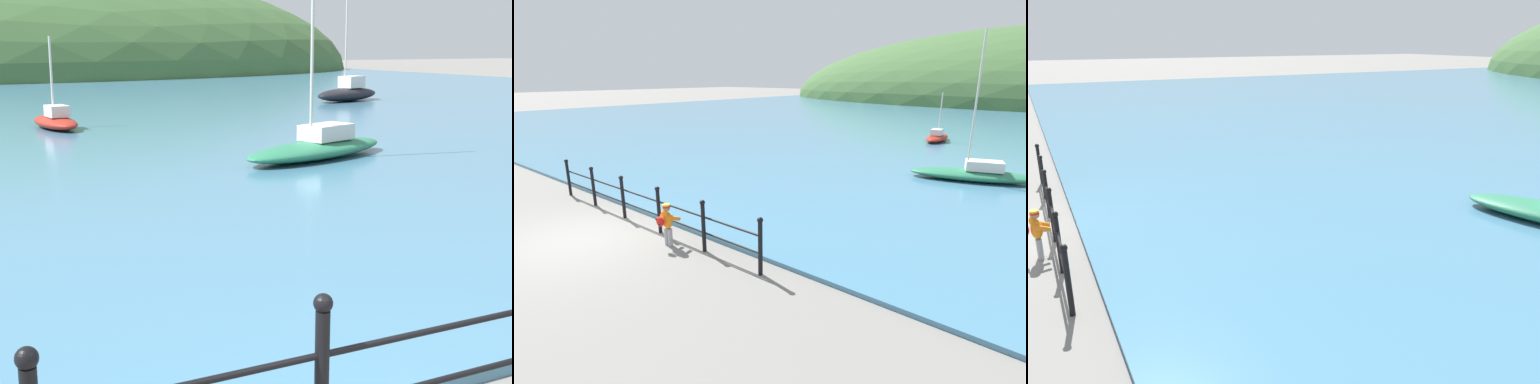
{
  "view_description": "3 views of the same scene",
  "coord_description": "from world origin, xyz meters",
  "views": [
    {
      "loc": [
        -2.66,
        -1.89,
        2.65
      ],
      "look_at": [
        1.25,
        5.97,
        0.82
      ],
      "focal_mm": 50.0,
      "sensor_mm": 36.0,
      "label": 1
    },
    {
      "loc": [
        9.34,
        -3.79,
        3.79
      ],
      "look_at": [
        2.68,
        3.95,
        0.81
      ],
      "focal_mm": 28.0,
      "sensor_mm": 36.0,
      "label": 2
    },
    {
      "loc": [
        12.22,
        1.21,
        4.17
      ],
      "look_at": [
        3.19,
        5.98,
        1.02
      ],
      "focal_mm": 35.0,
      "sensor_mm": 36.0,
      "label": 3
    }
  ],
  "objects": [
    {
      "name": "iron_railing",
      "position": [
        0.31,
        1.5,
        0.64
      ],
      "size": [
        8.57,
        0.12,
        1.21
      ],
      "color": "black",
      "rests_on": "ground"
    },
    {
      "name": "child_in_coat",
      "position": [
        1.96,
        1.16,
        0.61
      ],
      "size": [
        0.38,
        0.53,
        1.0
      ],
      "color": "#99999E",
      "rests_on": "ground"
    }
  ]
}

